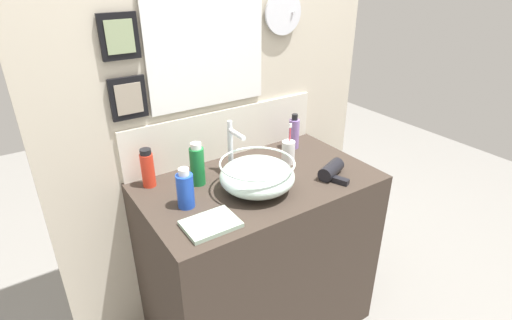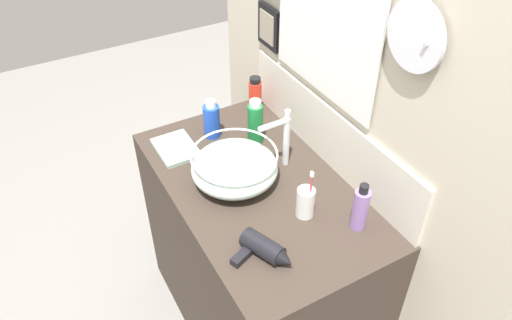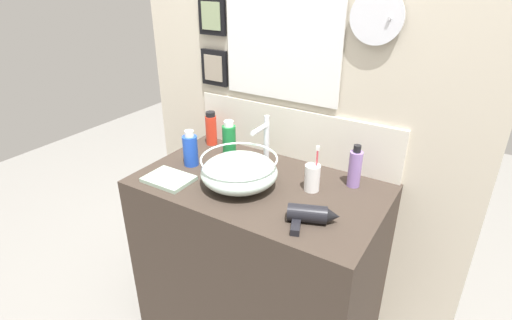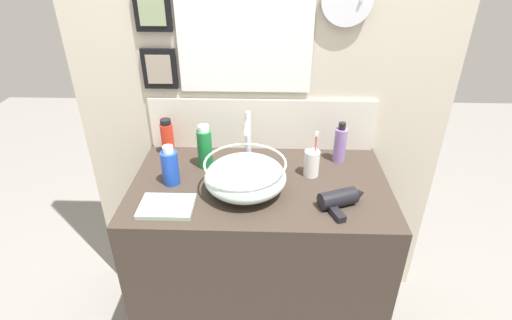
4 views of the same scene
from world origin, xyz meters
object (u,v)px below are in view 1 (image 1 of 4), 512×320
toothbrush_cup (288,152)px  spray_bottle (294,133)px  faucet (232,144)px  shampoo_bottle (148,168)px  hair_drier (333,169)px  lotion_bottle (197,165)px  glass_bowl_sink (257,176)px  hand_towel (211,224)px  soap_dispenser (185,190)px

toothbrush_cup → spray_bottle: bearing=43.2°
faucet → shampoo_bottle: (-0.35, 0.08, -0.06)m
hair_drier → lotion_bottle: 0.58m
spray_bottle → shampoo_bottle: (-0.73, 0.03, 0.00)m
toothbrush_cup → spray_bottle: 0.18m
lotion_bottle → spray_bottle: 0.56m
glass_bowl_sink → lotion_bottle: lotion_bottle is taller
hand_towel → toothbrush_cup: bearing=24.5°
hair_drier → faucet: bearing=141.7°
toothbrush_cup → lotion_bottle: toothbrush_cup is taller
soap_dispenser → spray_bottle: bearing=16.3°
lotion_bottle → hand_towel: size_ratio=0.98×
glass_bowl_sink → toothbrush_cup: bearing=26.3°
lotion_bottle → shampoo_bottle: bearing=151.0°
soap_dispenser → lotion_bottle: (0.11, 0.13, 0.01)m
spray_bottle → shampoo_bottle: 0.73m
faucet → soap_dispenser: (-0.29, -0.15, -0.06)m
spray_bottle → hair_drier: bearing=-96.7°
toothbrush_cup → faucet: bearing=165.0°
glass_bowl_sink → lotion_bottle: 0.25m
hand_towel → soap_dispenser: bearing=96.0°
spray_bottle → glass_bowl_sink: bearing=-147.3°
glass_bowl_sink → spray_bottle: (0.38, 0.25, 0.01)m
spray_bottle → hand_towel: size_ratio=0.93×
toothbrush_cup → shampoo_bottle: (-0.61, 0.15, 0.03)m
glass_bowl_sink → shampoo_bottle: (-0.35, 0.28, 0.01)m
faucet → shampoo_bottle: faucet is taller
soap_dispenser → spray_bottle: (0.67, 0.20, 0.01)m
hair_drier → spray_bottle: spray_bottle is taller
toothbrush_cup → shampoo_bottle: size_ratio=1.14×
lotion_bottle → shampoo_bottle: 0.20m
lotion_bottle → hand_towel: (-0.10, -0.29, -0.08)m
glass_bowl_sink → shampoo_bottle: bearing=141.7°
hair_drier → soap_dispenser: (-0.63, 0.13, 0.04)m
glass_bowl_sink → lotion_bottle: (-0.18, 0.18, 0.02)m
hair_drier → shampoo_bottle: shampoo_bottle is taller
hand_towel → shampoo_bottle: bearing=101.3°
glass_bowl_sink → soap_dispenser: (-0.29, 0.05, 0.01)m
glass_bowl_sink → faucet: size_ratio=1.30×
lotion_bottle → shampoo_bottle: lotion_bottle is taller
glass_bowl_sink → soap_dispenser: 0.29m
glass_bowl_sink → hair_drier: bearing=-12.7°
toothbrush_cup → lotion_bottle: 0.44m
shampoo_bottle → hand_towel: 0.41m
shampoo_bottle → glass_bowl_sink: bearing=-38.3°
toothbrush_cup → hand_towel: (-0.53, -0.24, -0.05)m
lotion_bottle → hand_towel: bearing=-108.3°
spray_bottle → shampoo_bottle: size_ratio=1.06×
faucet → hair_drier: faucet is taller
lotion_bottle → glass_bowl_sink: bearing=-45.8°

